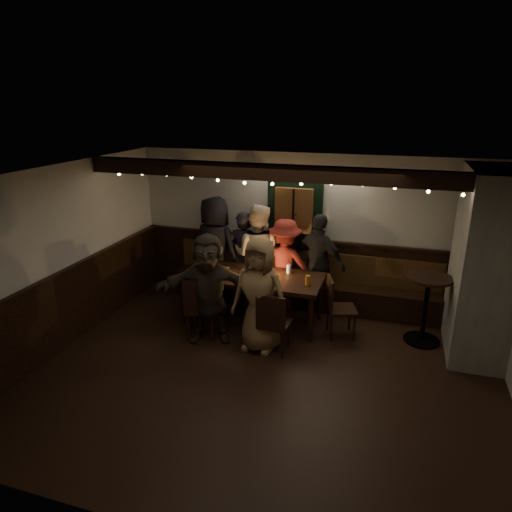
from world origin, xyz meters
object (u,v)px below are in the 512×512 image
(person_d, at_px, (285,264))
(person_f, at_px, (208,289))
(person_a, at_px, (215,248))
(person_e, at_px, (319,263))
(chair_end, at_px, (336,304))
(high_top, at_px, (427,301))
(dining_table, at_px, (252,279))
(chair_near_right, at_px, (273,320))
(person_b, at_px, (244,257))
(chair_near_left, at_px, (200,305))
(person_c, at_px, (257,255))
(person_g, at_px, (260,295))

(person_d, relative_size, person_f, 0.95)
(person_a, distance_m, person_e, 1.85)
(chair_end, height_order, high_top, high_top)
(dining_table, distance_m, person_d, 0.77)
(high_top, relative_size, person_e, 0.62)
(chair_near_right, relative_size, person_a, 0.50)
(person_b, bearing_deg, chair_near_left, 76.66)
(person_c, relative_size, person_g, 1.07)
(person_d, bearing_deg, chair_end, 140.24)
(dining_table, distance_m, person_a, 1.20)
(dining_table, xyz_separation_m, person_b, (-0.39, 0.75, 0.09))
(chair_end, height_order, person_a, person_a)
(dining_table, bearing_deg, person_e, 40.14)
(person_d, distance_m, person_e, 0.57)
(dining_table, bearing_deg, person_b, 117.57)
(person_c, bearing_deg, chair_near_left, 75.88)
(person_a, distance_m, person_b, 0.55)
(dining_table, bearing_deg, chair_near_right, -56.48)
(dining_table, distance_m, chair_end, 1.37)
(person_d, bearing_deg, dining_table, 59.25)
(chair_near_right, bearing_deg, chair_end, 46.18)
(chair_near_left, bearing_deg, person_f, 5.96)
(dining_table, xyz_separation_m, chair_end, (1.35, -0.09, -0.20))
(chair_end, bearing_deg, chair_near_right, -133.82)
(person_b, height_order, person_f, person_f)
(chair_end, xyz_separation_m, person_c, (-1.48, 0.80, 0.36))
(person_f, xyz_separation_m, person_g, (0.78, -0.02, 0.01))
(person_b, xyz_separation_m, person_d, (0.76, -0.08, -0.03))
(person_d, height_order, person_f, person_f)
(high_top, height_order, person_c, person_c)
(person_a, distance_m, person_c, 0.79)
(chair_near_right, height_order, person_d, person_d)
(person_d, bearing_deg, person_f, 59.26)
(dining_table, relative_size, person_c, 1.25)
(chair_end, relative_size, person_e, 0.56)
(chair_near_right, xyz_separation_m, person_f, (-1.00, 0.12, 0.30))
(person_a, relative_size, person_f, 1.12)
(person_d, height_order, person_g, person_g)
(chair_end, distance_m, person_e, 1.01)
(chair_near_right, height_order, person_g, person_g)
(chair_near_left, height_order, person_f, person_f)
(chair_near_left, distance_m, person_d, 1.74)
(chair_end, relative_size, person_f, 0.57)
(person_c, bearing_deg, person_f, 81.04)
(chair_near_left, height_order, person_e, person_e)
(person_b, distance_m, person_c, 0.27)
(chair_near_left, height_order, person_b, person_b)
(chair_near_left, bearing_deg, person_a, 103.42)
(chair_near_right, height_order, person_b, person_b)
(chair_near_right, distance_m, person_b, 1.93)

